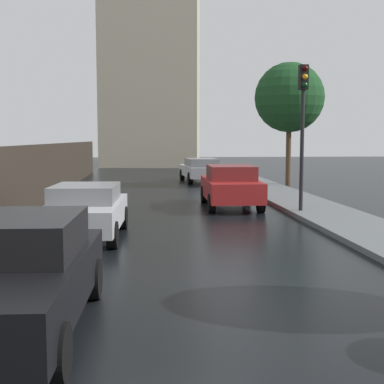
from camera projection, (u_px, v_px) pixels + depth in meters
ground at (179, 296)px, 8.08m from camera, size 120.00×120.00×0.00m
car_black_near_kerb at (16, 274)px, 6.51m from camera, size 1.85×4.21×1.42m
car_white_mid_road at (201, 169)px, 29.16m from camera, size 2.11×4.62×1.29m
car_silver_far_ahead at (86, 210)px, 12.68m from camera, size 1.92×3.91×1.28m
car_red_behind_camera at (231, 186)px, 18.37m from camera, size 1.90×4.22×1.46m
traffic_light at (303, 111)px, 16.29m from camera, size 0.26×0.39×4.49m
street_tree_mid at (289, 98)px, 25.78m from camera, size 3.39×3.39×6.07m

